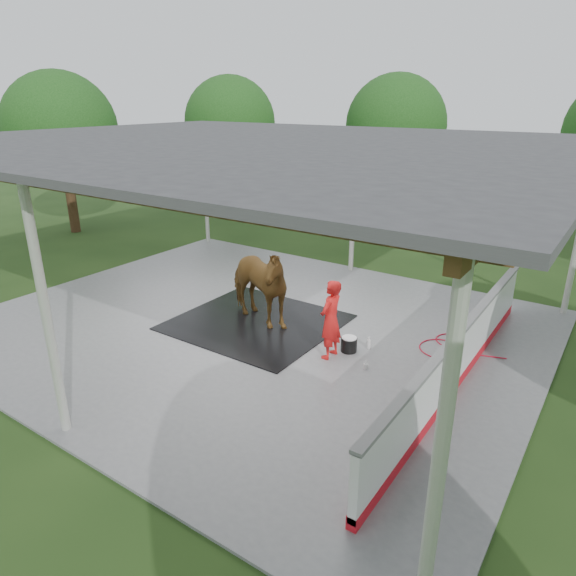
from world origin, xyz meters
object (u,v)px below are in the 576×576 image
Objects in this scene: dasher_board at (459,358)px; handler at (331,320)px; horse at (256,284)px; wash_bucket at (349,344)px.

dasher_board is 5.01× the size of handler.
dasher_board is 3.67× the size of horse.
wash_bucket is at bearing 154.65° from handler.
horse is 1.37× the size of handler.
horse reaches higher than wash_bucket.
dasher_board is 24.32× the size of wash_bucket.
horse is at bearing 178.50° from dasher_board.
dasher_board is at bearing -76.19° from horse.
wash_bucket is (0.21, 0.42, -0.64)m from handler.
horse reaches higher than handler.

